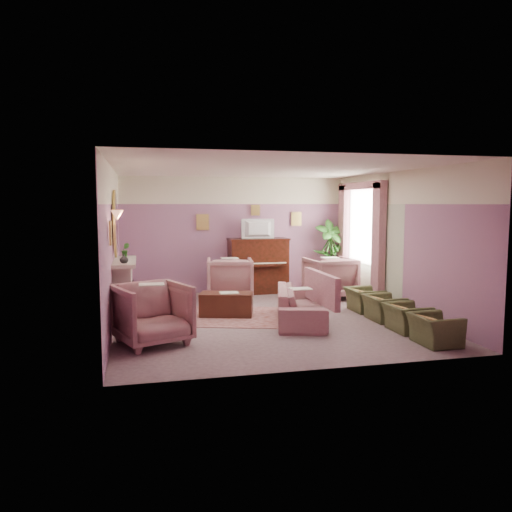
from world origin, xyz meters
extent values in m
cube|color=slate|center=(0.00, 0.00, 0.00)|extent=(5.50, 6.00, 0.01)
cube|color=beige|center=(0.00, 0.00, 2.80)|extent=(5.50, 6.00, 0.01)
cube|color=slate|center=(0.00, 3.00, 1.40)|extent=(5.50, 0.02, 2.80)
cube|color=slate|center=(0.00, -3.00, 1.40)|extent=(5.50, 0.02, 2.80)
cube|color=slate|center=(-2.75, 0.00, 1.40)|extent=(0.02, 6.00, 2.80)
cube|color=slate|center=(2.75, 0.00, 1.40)|extent=(0.02, 6.00, 2.80)
cube|color=beige|center=(0.00, 2.99, 2.47)|extent=(5.50, 0.01, 0.65)
cube|color=#B9C3A2|center=(2.73, 1.30, 1.07)|extent=(0.01, 3.00, 2.15)
cube|color=#B4A796|center=(-2.59, 0.20, 0.55)|extent=(0.30, 1.40, 1.10)
cube|color=black|center=(-2.49, 0.20, 0.40)|extent=(0.18, 0.72, 0.68)
cube|color=#FF5500|center=(-2.45, 0.20, 0.22)|extent=(0.06, 0.54, 0.10)
cube|color=#B4A796|center=(-2.56, 0.20, 1.12)|extent=(0.40, 1.55, 0.07)
cube|color=#B4A796|center=(-2.39, 0.20, 0.01)|extent=(0.55, 1.50, 0.02)
ellipsoid|color=#D4B756|center=(-2.70, 0.20, 1.80)|extent=(0.04, 0.72, 1.20)
ellipsoid|color=silver|center=(-2.67, 0.20, 1.80)|extent=(0.01, 0.60, 1.06)
cone|color=#FFA775|center=(-2.62, -0.85, 1.98)|extent=(0.20, 0.20, 0.16)
cube|color=#36150B|center=(0.50, 2.68, 0.65)|extent=(1.40, 0.60, 1.30)
cube|color=#36150B|center=(0.50, 2.33, 0.72)|extent=(1.30, 0.12, 0.06)
cube|color=#F3EECA|center=(0.50, 2.33, 0.76)|extent=(1.20, 0.08, 0.02)
cube|color=#36150B|center=(0.50, 2.68, 1.31)|extent=(1.45, 0.65, 0.04)
imported|color=black|center=(0.50, 2.63, 1.60)|extent=(0.80, 0.12, 0.48)
cube|color=#D4B756|center=(-0.80, 2.96, 1.72)|extent=(0.30, 0.03, 0.38)
cube|color=#D4B756|center=(1.55, 2.96, 1.78)|extent=(0.26, 0.03, 0.34)
cube|color=#D4B756|center=(0.50, 2.96, 2.00)|extent=(0.22, 0.03, 0.26)
cube|color=#D4B756|center=(-2.71, -1.20, 1.72)|extent=(0.03, 0.28, 0.36)
cube|color=beige|center=(2.70, 1.55, 1.70)|extent=(0.03, 1.40, 1.80)
cube|color=#A46670|center=(2.62, 0.63, 1.30)|extent=(0.16, 0.34, 2.60)
cube|color=#A46670|center=(2.62, 2.47, 1.30)|extent=(0.16, 0.34, 2.60)
cube|color=#A46670|center=(2.62, 1.55, 2.56)|extent=(0.16, 2.20, 0.16)
imported|color=#27631C|center=(-2.55, 0.75, 1.29)|extent=(0.16, 0.16, 0.28)
imported|color=beige|center=(-2.55, -0.30, 1.23)|extent=(0.16, 0.16, 0.16)
cube|color=#955F5B|center=(-0.53, 0.26, 0.01)|extent=(2.91, 2.45, 0.01)
cube|color=#3D1C12|center=(-0.68, 0.36, 0.23)|extent=(1.10, 0.76, 0.45)
cube|color=beige|center=(-0.63, 0.36, 0.46)|extent=(0.35, 0.28, 0.01)
imported|color=#A17070|center=(0.57, -0.37, 0.43)|extent=(0.71, 2.12, 0.86)
cube|color=#A46670|center=(0.97, -0.37, 0.60)|extent=(0.11, 1.60, 0.59)
imported|color=#A17070|center=(-0.31, 2.06, 0.52)|extent=(1.00, 1.00, 1.05)
imported|color=#A17070|center=(1.94, 1.63, 0.52)|extent=(1.00, 1.00, 1.05)
imported|color=#A17070|center=(-2.12, -1.28, 0.52)|extent=(1.00, 1.00, 1.05)
imported|color=#484F2B|center=(2.10, -2.31, 0.31)|extent=(0.51, 0.72, 0.62)
imported|color=#484F2B|center=(2.10, -1.49, 0.31)|extent=(0.51, 0.72, 0.62)
imported|color=#484F2B|center=(2.10, -0.67, 0.31)|extent=(0.51, 0.72, 0.62)
imported|color=#484F2B|center=(2.10, 0.15, 0.31)|extent=(0.51, 0.72, 0.62)
cylinder|color=white|center=(2.27, 2.61, 0.35)|extent=(0.52, 0.52, 0.70)
imported|color=#27631C|center=(2.27, 2.61, 0.87)|extent=(0.30, 0.30, 0.34)
imported|color=#27631C|center=(2.39, 2.51, 0.84)|extent=(0.16, 0.16, 0.28)
cylinder|color=brown|center=(2.30, 2.55, 0.17)|extent=(0.34, 0.34, 0.34)
imported|color=#27631C|center=(2.30, 2.55, 1.06)|extent=(0.76, 0.76, 1.44)
camera|label=1|loc=(-2.29, -8.97, 2.16)|focal=35.00mm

